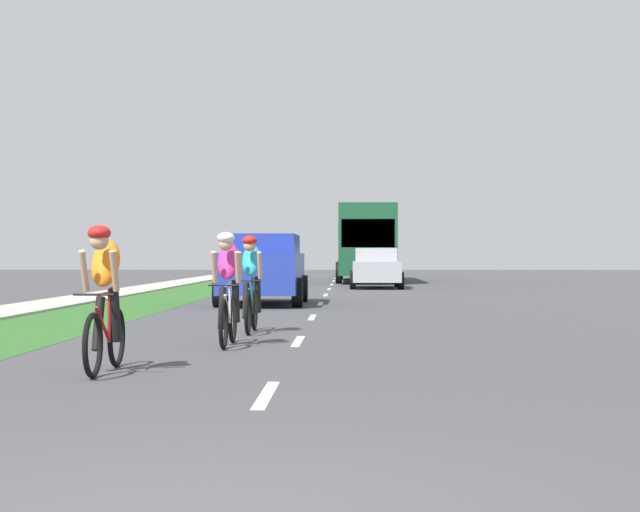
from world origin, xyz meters
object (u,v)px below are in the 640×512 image
Objects in this scene: cyclist_lead at (105,297)px; bus_dark_green at (366,240)px; pickup_red at (365,261)px; suv_blue at (263,267)px; cyclist_trailing at (228,288)px; sedan_silver at (376,268)px; cyclist_distant at (251,283)px.

cyclist_lead is 0.15× the size of bus_dark_green.
cyclist_lead is at bearing -93.73° from pickup_red.
cyclist_lead is at bearing -91.64° from suv_blue.
cyclist_trailing is 11.71m from suv_blue.
pickup_red is at bearing 85.52° from suv_blue.
sedan_silver is at bearing -90.00° from pickup_red.
cyclist_trailing is at bearing -92.05° from cyclist_distant.
cyclist_lead is 1.00× the size of cyclist_distant.
suv_blue is 0.41× the size of bus_dark_green.
cyclist_distant is at bearing 79.43° from cyclist_lead.
cyclist_lead is 0.40× the size of sedan_silver.
bus_dark_green is 18.74m from pickup_red.
sedan_silver is (3.21, 12.61, -0.18)m from suv_blue.
suv_blue is 13.01m from sedan_silver.
pickup_red reaches higher than cyclist_distant.
bus_dark_green is at bearing 85.69° from cyclist_distant.
suv_blue is 1.09× the size of sedan_silver.
cyclist_trailing reaches higher than sedan_silver.
cyclist_distant is 0.15× the size of bus_dark_green.
cyclist_lead is 5.63m from cyclist_distant.
suv_blue is at bearing 88.36° from cyclist_lead.
sedan_silver is (3.64, 27.46, -0.04)m from cyclist_lead.
pickup_red reaches higher than cyclist_lead.
suv_blue reaches higher than cyclist_distant.
pickup_red is (2.69, 52.71, 0.02)m from cyclist_trailing.
bus_dark_green reaches higher than cyclist_distant.
cyclist_trailing is at bearing -92.92° from pickup_red.
cyclist_distant is at bearing 87.95° from cyclist_trailing.
bus_dark_green reaches higher than cyclist_lead.
suv_blue reaches higher than pickup_red.
suv_blue reaches higher than sedan_silver.
sedan_silver is 9.78m from bus_dark_green.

